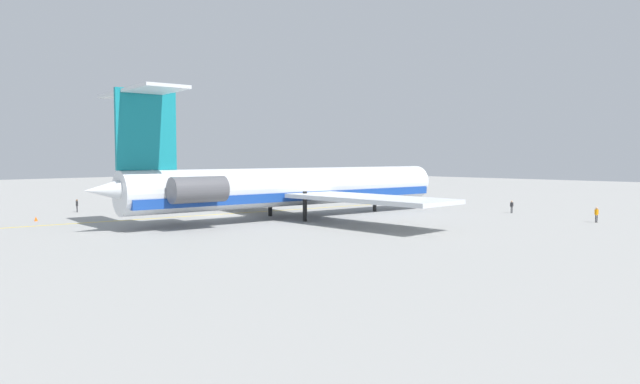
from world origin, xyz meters
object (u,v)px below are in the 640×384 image
ground_crew_near_nose (597,213)px  main_jetliner (287,187)px  ground_crew_portside (77,204)px  safety_cone_nose (36,219)px  ground_crew_near_tail (512,205)px

ground_crew_near_nose → main_jetliner: bearing=88.3°
ground_crew_near_nose → ground_crew_portside: size_ratio=1.02×
ground_crew_portside → safety_cone_nose: (7.76, 7.18, -0.83)m
ground_crew_portside → main_jetliner: bearing=127.8°
ground_crew_near_nose → safety_cone_nose: (43.66, -47.11, -0.85)m
ground_crew_near_tail → safety_cone_nose: 59.04m
main_jetliner → safety_cone_nose: main_jetliner is taller
ground_crew_portside → safety_cone_nose: 10.61m
ground_crew_near_tail → safety_cone_nose: size_ratio=3.03×
main_jetliner → ground_crew_portside: (14.32, -26.10, -2.77)m
ground_crew_near_tail → safety_cone_nose: bearing=107.6°
ground_crew_portside → safety_cone_nose: size_ratio=3.17×
main_jetliner → ground_crew_portside: size_ratio=27.93×
ground_crew_near_nose → ground_crew_near_tail: size_ratio=1.07×
ground_crew_portside → ground_crew_near_nose: bearing=132.5°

